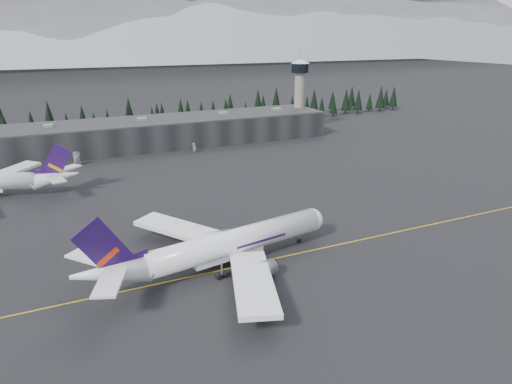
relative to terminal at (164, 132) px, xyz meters
name	(u,v)px	position (x,y,z in m)	size (l,w,h in m)	color
ground	(290,251)	(0.00, -125.00, -6.30)	(1400.00, 1400.00, 0.00)	black
taxiline	(294,254)	(0.00, -127.00, -6.29)	(400.00, 0.40, 0.02)	gold
terminal	(164,132)	(0.00, 0.00, 0.00)	(160.00, 30.00, 12.60)	black
control_tower	(300,87)	(75.00, 3.00, 17.11)	(10.00, 10.00, 37.70)	gray
treeline	(148,117)	(0.00, 37.00, 1.20)	(360.00, 20.00, 15.00)	black
mountain_ridge	(65,59)	(0.00, 875.00, -6.30)	(4400.00, 900.00, 420.00)	white
jet_main	(217,247)	(-19.11, -125.63, -1.11)	(62.15, 56.93, 18.39)	white
gse_vehicle_a	(77,163)	(-41.18, -20.65, -5.52)	(2.60, 5.64, 1.57)	#BDBEC0
gse_vehicle_b	(195,150)	(8.70, -19.43, -5.59)	(1.67, 4.15, 1.41)	silver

